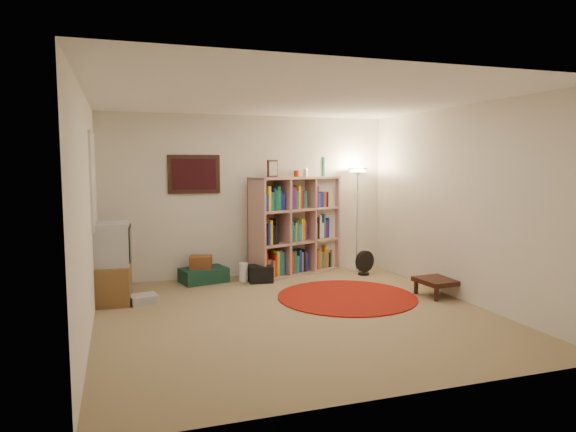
% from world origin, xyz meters
% --- Properties ---
extents(room, '(4.54, 4.54, 2.54)m').
position_xyz_m(room, '(-0.05, 0.05, 1.26)').
color(room, '#897250').
rests_on(room, ground).
extents(bookshelf, '(1.61, 0.96, 1.86)m').
position_xyz_m(bookshelf, '(0.70, 2.12, 0.75)').
color(bookshelf, tan).
rests_on(bookshelf, ground).
extents(floor_lamp, '(0.40, 0.40, 1.69)m').
position_xyz_m(floor_lamp, '(1.75, 2.01, 1.40)').
color(floor_lamp, white).
rests_on(floor_lamp, ground).
extents(floor_fan, '(0.35, 0.22, 0.39)m').
position_xyz_m(floor_fan, '(1.73, 1.66, 0.20)').
color(floor_fan, black).
rests_on(floor_fan, ground).
extents(tv_stand, '(0.54, 0.73, 1.02)m').
position_xyz_m(tv_stand, '(-2.06, 1.26, 0.49)').
color(tv_stand, brown).
rests_on(tv_stand, ground).
extents(dvd_box, '(0.37, 0.33, 0.11)m').
position_xyz_m(dvd_box, '(-1.68, 1.05, 0.05)').
color(dvd_box, '#ADADB2').
rests_on(dvd_box, ground).
extents(suitcase, '(0.74, 0.57, 0.21)m').
position_xyz_m(suitcase, '(-0.77, 1.97, 0.11)').
color(suitcase, '#133428').
rests_on(suitcase, ground).
extents(wicker_basket, '(0.37, 0.30, 0.19)m').
position_xyz_m(wicker_basket, '(-0.81, 1.97, 0.31)').
color(wicker_basket, brown).
rests_on(wicker_basket, suitcase).
extents(duffel_bag, '(0.38, 0.33, 0.24)m').
position_xyz_m(duffel_bag, '(0.04, 1.72, 0.12)').
color(duffel_bag, black).
rests_on(duffel_bag, ground).
extents(paper_towel, '(0.16, 0.16, 0.28)m').
position_xyz_m(paper_towel, '(-0.20, 1.82, 0.14)').
color(paper_towel, white).
rests_on(paper_towel, ground).
extents(red_rug, '(1.84, 1.84, 0.02)m').
position_xyz_m(red_rug, '(0.89, 0.51, 0.01)').
color(red_rug, maroon).
rests_on(red_rug, ground).
extents(side_table, '(0.56, 0.56, 0.24)m').
position_xyz_m(side_table, '(2.09, 0.20, 0.20)').
color(side_table, black).
rests_on(side_table, ground).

